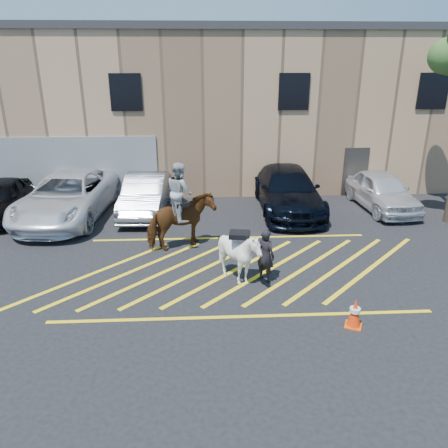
{
  "coord_description": "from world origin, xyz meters",
  "views": [
    {
      "loc": [
        -0.94,
        -11.95,
        5.98
      ],
      "look_at": [
        -0.3,
        0.2,
        1.3
      ],
      "focal_mm": 35.0,
      "sensor_mm": 36.0,
      "label": 1
    }
  ],
  "objects_px": {
    "traffic_cone": "(355,313)",
    "car_blue_suv": "(287,190)",
    "car_white_suv": "(381,191)",
    "mounted_bay": "(181,215)",
    "handler": "(266,255)",
    "saddled_white": "(239,255)",
    "car_white_pickup": "(68,196)",
    "car_silver_sedan": "(146,194)"
  },
  "relations": [
    {
      "from": "saddled_white",
      "to": "mounted_bay",
      "type": "bearing_deg",
      "value": 125.16
    },
    {
      "from": "car_silver_sedan",
      "to": "saddled_white",
      "type": "xyz_separation_m",
      "value": [
        3.28,
        -6.12,
        0.05
      ]
    },
    {
      "from": "car_blue_suv",
      "to": "mounted_bay",
      "type": "relative_size",
      "value": 2.01
    },
    {
      "from": "mounted_bay",
      "to": "car_white_pickup",
      "type": "bearing_deg",
      "value": 144.52
    },
    {
      "from": "mounted_bay",
      "to": "saddled_white",
      "type": "distance_m",
      "value": 2.99
    },
    {
      "from": "handler",
      "to": "car_blue_suv",
      "type": "bearing_deg",
      "value": -63.03
    },
    {
      "from": "car_silver_sedan",
      "to": "car_white_suv",
      "type": "height_order",
      "value": "car_silver_sedan"
    },
    {
      "from": "car_white_suv",
      "to": "handler",
      "type": "bearing_deg",
      "value": -137.33
    },
    {
      "from": "car_blue_suv",
      "to": "saddled_white",
      "type": "relative_size",
      "value": 3.51
    },
    {
      "from": "handler",
      "to": "mounted_bay",
      "type": "distance_m",
      "value": 3.43
    },
    {
      "from": "car_white_pickup",
      "to": "car_blue_suv",
      "type": "bearing_deg",
      "value": 8.1
    },
    {
      "from": "car_white_suv",
      "to": "handler",
      "type": "xyz_separation_m",
      "value": [
        -5.72,
        -6.04,
        0.01
      ]
    },
    {
      "from": "traffic_cone",
      "to": "car_blue_suv",
      "type": "bearing_deg",
      "value": 90.02
    },
    {
      "from": "car_silver_sedan",
      "to": "saddled_white",
      "type": "relative_size",
      "value": 2.79
    },
    {
      "from": "car_silver_sedan",
      "to": "car_white_pickup",
      "type": "bearing_deg",
      "value": -169.19
    },
    {
      "from": "car_white_suv",
      "to": "traffic_cone",
      "type": "bearing_deg",
      "value": -118.95
    },
    {
      "from": "car_white_suv",
      "to": "mounted_bay",
      "type": "height_order",
      "value": "mounted_bay"
    },
    {
      "from": "car_white_pickup",
      "to": "car_blue_suv",
      "type": "height_order",
      "value": "car_white_pickup"
    },
    {
      "from": "handler",
      "to": "traffic_cone",
      "type": "distance_m",
      "value": 3.01
    },
    {
      "from": "car_silver_sedan",
      "to": "car_white_suv",
      "type": "relative_size",
      "value": 1.04
    },
    {
      "from": "mounted_bay",
      "to": "saddled_white",
      "type": "xyz_separation_m",
      "value": [
        1.71,
        -2.43,
        -0.35
      ]
    },
    {
      "from": "car_white_suv",
      "to": "saddled_white",
      "type": "bearing_deg",
      "value": -140.54
    },
    {
      "from": "car_blue_suv",
      "to": "saddled_white",
      "type": "height_order",
      "value": "car_blue_suv"
    },
    {
      "from": "saddled_white",
      "to": "traffic_cone",
      "type": "height_order",
      "value": "saddled_white"
    },
    {
      "from": "saddled_white",
      "to": "car_white_pickup",
      "type": "bearing_deg",
      "value": 137.83
    },
    {
      "from": "traffic_cone",
      "to": "car_silver_sedan",
      "type": "bearing_deg",
      "value": 124.5
    },
    {
      "from": "mounted_bay",
      "to": "saddled_white",
      "type": "bearing_deg",
      "value": -54.84
    },
    {
      "from": "mounted_bay",
      "to": "car_silver_sedan",
      "type": "bearing_deg",
      "value": 113.06
    },
    {
      "from": "car_blue_suv",
      "to": "handler",
      "type": "xyz_separation_m",
      "value": [
        -1.77,
        -6.09,
        -0.07
      ]
    },
    {
      "from": "car_silver_sedan",
      "to": "mounted_bay",
      "type": "height_order",
      "value": "mounted_bay"
    },
    {
      "from": "car_blue_suv",
      "to": "mounted_bay",
      "type": "distance_m",
      "value": 5.65
    },
    {
      "from": "car_white_suv",
      "to": "traffic_cone",
      "type": "height_order",
      "value": "car_white_suv"
    },
    {
      "from": "saddled_white",
      "to": "car_blue_suv",
      "type": "bearing_deg",
      "value": 67.74
    },
    {
      "from": "car_white_suv",
      "to": "car_silver_sedan",
      "type": "bearing_deg",
      "value": 176.03
    },
    {
      "from": "car_blue_suv",
      "to": "handler",
      "type": "distance_m",
      "value": 6.35
    },
    {
      "from": "car_white_suv",
      "to": "traffic_cone",
      "type": "distance_m",
      "value": 9.32
    },
    {
      "from": "car_white_pickup",
      "to": "mounted_bay",
      "type": "relative_size",
      "value": 2.14
    },
    {
      "from": "car_white_suv",
      "to": "saddled_white",
      "type": "distance_m",
      "value": 8.9
    },
    {
      "from": "car_blue_suv",
      "to": "car_silver_sedan",
      "type": "bearing_deg",
      "value": -179.21
    },
    {
      "from": "car_white_suv",
      "to": "mounted_bay",
      "type": "distance_m",
      "value": 8.98
    },
    {
      "from": "saddled_white",
      "to": "traffic_cone",
      "type": "distance_m",
      "value": 3.47
    },
    {
      "from": "car_white_suv",
      "to": "handler",
      "type": "distance_m",
      "value": 8.32
    }
  ]
}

